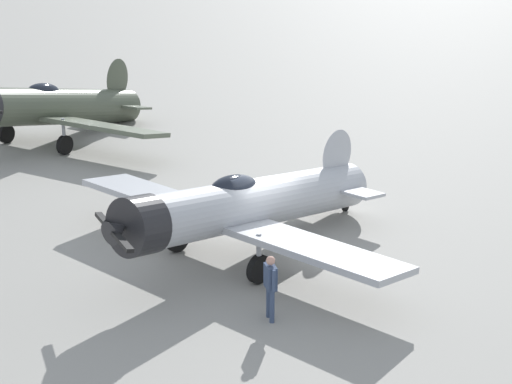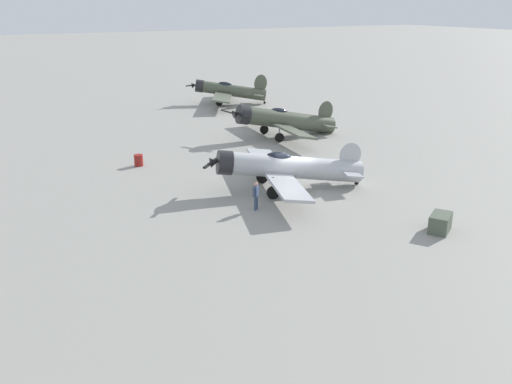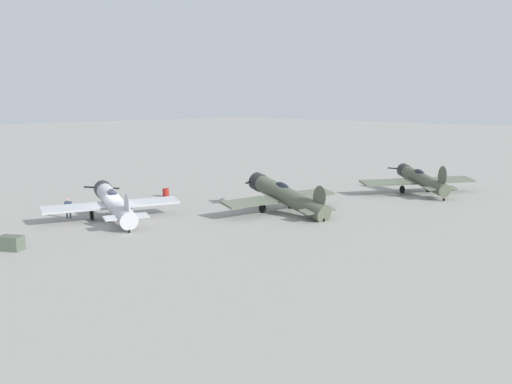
% 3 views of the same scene
% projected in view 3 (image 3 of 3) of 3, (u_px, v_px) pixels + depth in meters
% --- Properties ---
extents(ground_plane, '(400.00, 400.00, 0.00)m').
position_uv_depth(ground_plane, '(116.00, 222.00, 46.79)').
color(ground_plane, gray).
extents(airplane_foreground, '(10.77, 11.37, 2.99)m').
position_uv_depth(airplane_foreground, '(114.00, 203.00, 47.00)').
color(airplane_foreground, '#B7BABF').
rests_on(airplane_foreground, ground_plane).
extents(airplane_mid_apron, '(10.44, 12.18, 3.37)m').
position_uv_depth(airplane_mid_apron, '(285.00, 196.00, 50.28)').
color(airplane_mid_apron, '#4C5442').
rests_on(airplane_mid_apron, ground_plane).
extents(airplane_far_line, '(9.41, 12.29, 3.54)m').
position_uv_depth(airplane_far_line, '(421.00, 179.00, 60.21)').
color(airplane_far_line, '#4C5442').
rests_on(airplane_far_line, ground_plane).
extents(ground_crew_mechanic, '(0.53, 0.47, 1.70)m').
position_uv_depth(ground_crew_mechanic, '(68.00, 206.00, 47.89)').
color(ground_crew_mechanic, '#384766').
rests_on(ground_crew_mechanic, ground_plane).
extents(equipment_crate, '(1.84, 1.65, 0.96)m').
position_uv_depth(equipment_crate, '(11.00, 243.00, 37.84)').
color(equipment_crate, '#4C5647').
rests_on(equipment_crate, ground_plane).
extents(fuel_drum, '(0.69, 0.69, 0.85)m').
position_uv_depth(fuel_drum, '(166.00, 193.00, 58.68)').
color(fuel_drum, maroon).
rests_on(fuel_drum, ground_plane).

